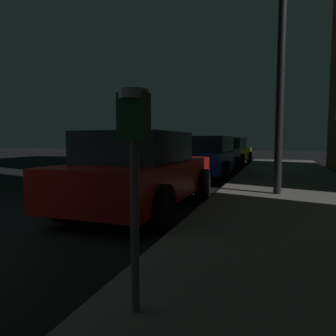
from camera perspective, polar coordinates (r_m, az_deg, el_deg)
parking_meter at (r=1.98m, az=-6.25°, el=4.01°), size 0.19×0.19×1.44m
car_red at (r=5.81m, az=-5.02°, el=-0.58°), size 1.98×4.04×1.43m
car_blue at (r=11.14m, az=6.89°, el=2.14°), size 2.14×4.21×1.43m
car_yellow_cab at (r=16.65m, az=11.02°, el=3.02°), size 2.18×4.47×1.43m
street_lamp at (r=7.47m, az=20.30°, el=26.43°), size 0.44×0.44×5.93m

